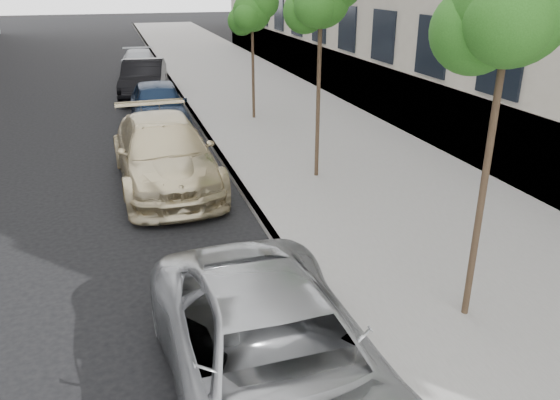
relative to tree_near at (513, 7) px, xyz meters
name	(u,v)px	position (x,y,z in m)	size (l,w,h in m)	color
sidewalk	(229,76)	(1.07, 22.50, -4.48)	(6.40, 72.00, 0.14)	gray
curb	(169,79)	(-2.05, 22.50, -4.48)	(0.15, 72.00, 0.14)	#9E9B93
tree_near	(513,7)	(0.00, 0.00, 0.00)	(1.81, 1.61, 5.31)	#38281C
tree_far	(253,12)	(0.00, 13.00, -0.78)	(1.67, 1.47, 4.46)	#38281C
minivan	(275,361)	(-3.33, -0.97, -3.81)	(2.46, 5.34, 1.48)	#9D9FA1
suv	(164,153)	(-3.76, 7.33, -3.73)	(2.31, 5.68, 1.65)	beige
sedan_blue	(158,105)	(-3.39, 13.10, -3.76)	(1.87, 4.65, 1.58)	#101F37
sedan_black	(144,79)	(-3.52, 18.43, -3.76)	(1.68, 4.81, 1.59)	black
sedan_rear	(140,64)	(-3.35, 23.76, -3.88)	(1.89, 4.66, 1.35)	#A9ABB1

